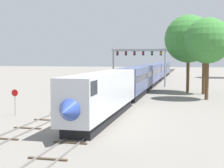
{
  "coord_description": "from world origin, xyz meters",
  "views": [
    {
      "loc": [
        10.43,
        -28.67,
        6.31
      ],
      "look_at": [
        1.0,
        12.0,
        3.0
      ],
      "focal_mm": 53.12,
      "sensor_mm": 36.0,
      "label": 1
    }
  ],
  "objects_px": {
    "trackside_tree_left": "(208,41)",
    "trackside_tree_mid": "(204,45)",
    "passenger_train": "(151,74)",
    "trackside_tree_right": "(189,39)",
    "signal_gantry": "(139,58)",
    "stop_sign": "(15,99)"
  },
  "relations": [
    {
      "from": "signal_gantry",
      "to": "passenger_train",
      "type": "bearing_deg",
      "value": 58.9
    },
    {
      "from": "trackside_tree_left",
      "to": "trackside_tree_mid",
      "type": "relative_size",
      "value": 1.1
    },
    {
      "from": "passenger_train",
      "to": "stop_sign",
      "type": "relative_size",
      "value": 37.07
    },
    {
      "from": "signal_gantry",
      "to": "trackside_tree_right",
      "type": "height_order",
      "value": "trackside_tree_right"
    },
    {
      "from": "stop_sign",
      "to": "trackside_tree_left",
      "type": "bearing_deg",
      "value": 42.08
    },
    {
      "from": "trackside_tree_left",
      "to": "trackside_tree_right",
      "type": "distance_m",
      "value": 10.45
    },
    {
      "from": "passenger_train",
      "to": "trackside_tree_mid",
      "type": "height_order",
      "value": "trackside_tree_mid"
    },
    {
      "from": "trackside_tree_left",
      "to": "trackside_tree_mid",
      "type": "distance_m",
      "value": 7.66
    },
    {
      "from": "signal_gantry",
      "to": "trackside_tree_left",
      "type": "bearing_deg",
      "value": -56.78
    },
    {
      "from": "trackside_tree_left",
      "to": "stop_sign",
      "type": "bearing_deg",
      "value": -137.92
    },
    {
      "from": "passenger_train",
      "to": "trackside_tree_right",
      "type": "height_order",
      "value": "trackside_tree_right"
    },
    {
      "from": "trackside_tree_left",
      "to": "trackside_tree_mid",
      "type": "xyz_separation_m",
      "value": [
        -0.14,
        7.65,
        -0.33
      ]
    },
    {
      "from": "signal_gantry",
      "to": "stop_sign",
      "type": "height_order",
      "value": "signal_gantry"
    },
    {
      "from": "passenger_train",
      "to": "signal_gantry",
      "type": "distance_m",
      "value": 5.72
    },
    {
      "from": "trackside_tree_left",
      "to": "trackside_tree_mid",
      "type": "bearing_deg",
      "value": 91.06
    },
    {
      "from": "signal_gantry",
      "to": "stop_sign",
      "type": "relative_size",
      "value": 4.2
    },
    {
      "from": "trackside_tree_left",
      "to": "trackside_tree_right",
      "type": "xyz_separation_m",
      "value": [
        -2.82,
        10.03,
        0.86
      ]
    },
    {
      "from": "passenger_train",
      "to": "stop_sign",
      "type": "distance_m",
      "value": 44.36
    },
    {
      "from": "trackside_tree_left",
      "to": "passenger_train",
      "type": "bearing_deg",
      "value": 114.73
    },
    {
      "from": "passenger_train",
      "to": "trackside_tree_left",
      "type": "height_order",
      "value": "trackside_tree_left"
    },
    {
      "from": "signal_gantry",
      "to": "trackside_tree_mid",
      "type": "bearing_deg",
      "value": -43.97
    },
    {
      "from": "trackside_tree_right",
      "to": "signal_gantry",
      "type": "bearing_deg",
      "value": 135.46
    }
  ]
}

